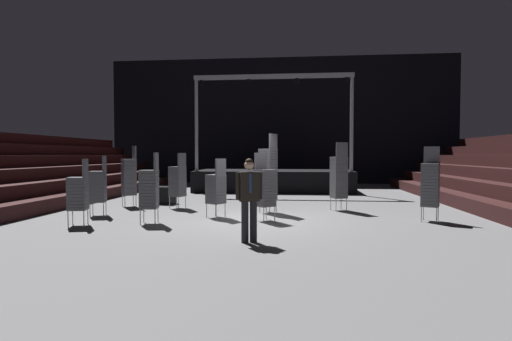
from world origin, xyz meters
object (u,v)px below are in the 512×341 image
chair_stack_rear_right (339,177)px  chair_stack_rear_centre (78,192)px  stage_riser (274,179)px  chair_stack_front_left (178,181)px  chair_stack_mid_left (98,186)px  chair_stack_rear_left (268,173)px  chair_stack_mid_right (129,176)px  chair_stack_mid_centre (149,188)px  equipment_road_case (162,195)px  man_with_tie (249,195)px  chair_stack_aisle_right (265,187)px  chair_stack_front_right (216,188)px  chair_stack_aisle_left (430,184)px

chair_stack_rear_right → chair_stack_rear_centre: chair_stack_rear_right is taller
stage_riser → chair_stack_rear_right: size_ratio=3.49×
chair_stack_front_left → chair_stack_mid_left: size_ratio=1.05×
chair_stack_front_left → chair_stack_rear_left: bearing=-81.8°
chair_stack_mid_right → chair_stack_mid_centre: bearing=173.8°
equipment_road_case → man_with_tie: bearing=-57.6°
chair_stack_aisle_right → equipment_road_case: chair_stack_aisle_right is taller
man_with_tie → chair_stack_front_left: size_ratio=0.93×
chair_stack_front_right → equipment_road_case: size_ratio=1.90×
stage_riser → chair_stack_front_left: (-2.88, -7.08, 0.35)m
chair_stack_mid_right → equipment_road_case: (0.87, 0.94, -0.75)m
chair_stack_aisle_left → chair_stack_aisle_right: size_ratio=1.09×
chair_stack_rear_right → chair_stack_mid_left: bearing=172.8°
chair_stack_mid_right → chair_stack_rear_centre: bearing=147.4°
chair_stack_mid_left → chair_stack_mid_centre: 2.39m
chair_stack_mid_left → chair_stack_rear_centre: bearing=175.4°
equipment_road_case → chair_stack_mid_right: bearing=-133.0°
chair_stack_mid_centre → chair_stack_rear_right: bearing=-66.8°
chair_stack_rear_right → equipment_road_case: (-6.35, 1.17, -0.79)m
stage_riser → chair_stack_rear_centre: stage_riser is taller
chair_stack_front_right → chair_stack_aisle_left: bearing=-58.9°
chair_stack_mid_right → chair_stack_rear_right: bearing=-128.7°
chair_stack_rear_right → equipment_road_case: chair_stack_rear_right is taller
stage_riser → chair_stack_mid_centre: (-2.70, -10.20, 0.35)m
chair_stack_mid_left → chair_stack_rear_right: (7.27, 1.90, 0.21)m
chair_stack_front_right → chair_stack_mid_left: (-3.58, -0.02, 0.04)m
chair_stack_front_right → chair_stack_rear_left: chair_stack_rear_left is taller
chair_stack_mid_left → chair_stack_mid_centre: chair_stack_mid_centre is taller
chair_stack_rear_left → chair_stack_aisle_right: 1.65m
chair_stack_mid_right → chair_stack_aisle_left: (9.49, -2.19, -0.04)m
chair_stack_mid_centre → equipment_road_case: (-1.12, 4.31, -0.62)m
man_with_tie → chair_stack_rear_right: size_ratio=0.79×
chair_stack_front_right → chair_stack_aisle_left: (5.97, -0.07, 0.17)m
chair_stack_aisle_left → equipment_road_case: (-8.62, 3.12, -0.71)m
stage_riser → man_with_tie: size_ratio=4.44×
man_with_tie → chair_stack_mid_left: (-4.94, 3.27, -0.09)m
stage_riser → chair_stack_rear_left: size_ratio=3.13×
chair_stack_front_right → chair_stack_mid_right: chair_stack_mid_right is taller
chair_stack_mid_left → chair_stack_front_left: bearing=-60.5°
man_with_tie → equipment_road_case: 7.53m
stage_riser → chair_stack_rear_left: stage_riser is taller
man_with_tie → chair_stack_aisle_right: bearing=-111.9°
chair_stack_rear_left → chair_stack_mid_left: bearing=132.4°
stage_riser → chair_stack_aisle_left: stage_riser is taller
chair_stack_mid_right → equipment_road_case: bearing=-79.9°
chair_stack_mid_left → stage_riser: bearing=-43.6°
chair_stack_front_right → stage_riser: bearing=24.4°
chair_stack_aisle_right → equipment_road_case: size_ratio=2.09×
chair_stack_mid_left → chair_stack_aisle_right: (5.04, -0.46, 0.04)m
chair_stack_mid_right → chair_stack_rear_left: bearing=-137.9°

